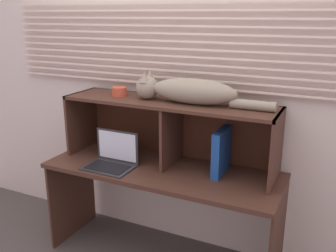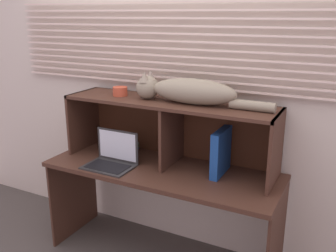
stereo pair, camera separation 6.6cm
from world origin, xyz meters
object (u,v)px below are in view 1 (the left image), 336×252
object	(u,v)px
small_basket	(119,92)
binder_upright	(221,152)
laptop	(112,159)
book_stack	(121,151)
cat	(186,91)

from	to	relation	value
small_basket	binder_upright	bearing A→B (deg)	0.00
laptop	book_stack	world-z (taller)	laptop
book_stack	small_basket	distance (m)	0.45
cat	laptop	xyz separation A→B (m)	(-0.46, -0.21, -0.48)
cat	laptop	bearing A→B (deg)	-155.81
laptop	book_stack	bearing A→B (deg)	106.69
cat	book_stack	world-z (taller)	cat
laptop	binder_upright	distance (m)	0.75
cat	book_stack	xyz separation A→B (m)	(-0.52, -0.00, -0.50)
small_basket	book_stack	bearing A→B (deg)	-167.02
cat	laptop	size ratio (longest dim) A/B	2.83
cat	book_stack	size ratio (longest dim) A/B	3.49
laptop	book_stack	distance (m)	0.21
laptop	small_basket	size ratio (longest dim) A/B	3.22
binder_upright	book_stack	xyz separation A→B (m)	(-0.77, -0.00, -0.12)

